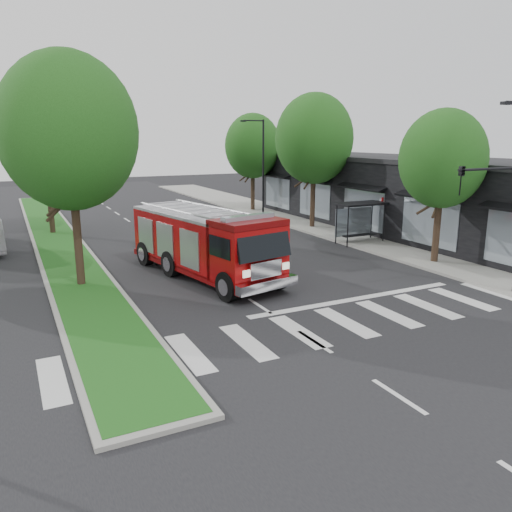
{
  "coord_description": "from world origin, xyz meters",
  "views": [
    {
      "loc": [
        -8.61,
        -16.89,
        6.58
      ],
      "look_at": [
        0.37,
        1.08,
        1.8
      ],
      "focal_mm": 35.0,
      "sensor_mm": 36.0,
      "label": 1
    }
  ],
  "objects": [
    {
      "name": "ground",
      "position": [
        0.0,
        0.0,
        0.0
      ],
      "size": [
        140.0,
        140.0,
        0.0
      ],
      "primitive_type": "plane",
      "color": "black",
      "rests_on": "ground"
    },
    {
      "name": "sidewalk_right",
      "position": [
        12.5,
        10.0,
        0.07
      ],
      "size": [
        5.0,
        80.0,
        0.15
      ],
      "primitive_type": "cube",
      "color": "gray",
      "rests_on": "ground"
    },
    {
      "name": "median",
      "position": [
        -6.0,
        18.0,
        0.08
      ],
      "size": [
        3.0,
        50.0,
        0.15
      ],
      "color": "gray",
      "rests_on": "ground"
    },
    {
      "name": "storefront_row",
      "position": [
        17.0,
        10.0,
        2.5
      ],
      "size": [
        8.0,
        30.0,
        5.0
      ],
      "primitive_type": "cube",
      "color": "black",
      "rests_on": "ground"
    },
    {
      "name": "bus_shelter",
      "position": [
        11.2,
        8.15,
        2.04
      ],
      "size": [
        3.2,
        1.6,
        2.61
      ],
      "color": "black",
      "rests_on": "ground"
    },
    {
      "name": "tree_right_near",
      "position": [
        11.5,
        2.0,
        5.51
      ],
      "size": [
        4.4,
        4.4,
        8.05
      ],
      "color": "black",
      "rests_on": "ground"
    },
    {
      "name": "tree_right_mid",
      "position": [
        11.5,
        14.0,
        6.49
      ],
      "size": [
        5.6,
        5.6,
        9.72
      ],
      "color": "black",
      "rests_on": "ground"
    },
    {
      "name": "tree_right_far",
      "position": [
        11.5,
        24.0,
        5.84
      ],
      "size": [
        5.0,
        5.0,
        8.73
      ],
      "color": "black",
      "rests_on": "ground"
    },
    {
      "name": "tree_median_near",
      "position": [
        -6.0,
        6.0,
        6.81
      ],
      "size": [
        5.8,
        5.8,
        10.16
      ],
      "color": "black",
      "rests_on": "ground"
    },
    {
      "name": "tree_median_far",
      "position": [
        -6.0,
        20.0,
        6.49
      ],
      "size": [
        5.6,
        5.6,
        9.72
      ],
      "color": "black",
      "rests_on": "ground"
    },
    {
      "name": "streetlight_right_near",
      "position": [
        9.61,
        -3.5,
        4.67
      ],
      "size": [
        4.08,
        0.22,
        8.0
      ],
      "color": "black",
      "rests_on": "ground"
    },
    {
      "name": "streetlight_right_far",
      "position": [
        10.35,
        20.0,
        4.48
      ],
      "size": [
        2.11,
        0.2,
        8.0
      ],
      "color": "black",
      "rests_on": "ground"
    },
    {
      "name": "fire_engine",
      "position": [
        -0.36,
        5.16,
        1.65
      ],
      "size": [
        4.83,
        10.3,
        3.44
      ],
      "rotation": [
        0.0,
        0.0,
        0.2
      ],
      "color": "#590405",
      "rests_on": "ground"
    }
  ]
}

